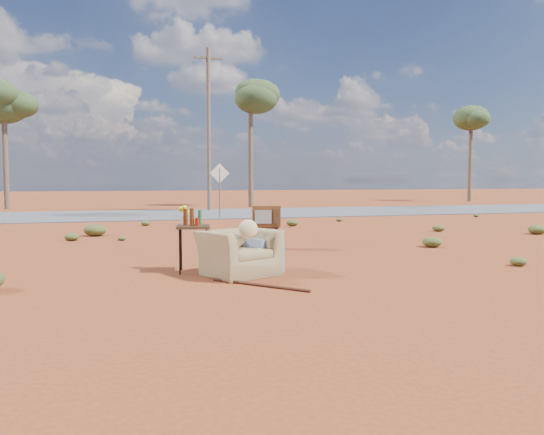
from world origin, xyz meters
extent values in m
plane|color=brown|center=(0.00, 0.00, 0.00)|extent=(140.00, 140.00, 0.00)
cube|color=#565659|center=(0.00, 15.00, 0.02)|extent=(140.00, 7.00, 0.04)
imported|color=olive|center=(-0.54, -0.49, 0.49)|extent=(1.31, 1.11, 0.98)
ellipsoid|color=#D4B882|center=(-0.61, -0.46, 0.57)|extent=(0.35, 0.35, 0.21)
ellipsoid|color=#D4B882|center=(-0.42, -0.64, 0.75)|extent=(0.31, 0.16, 0.31)
cube|color=#203895|center=(-0.11, -0.19, 0.29)|extent=(0.72, 0.85, 0.57)
cube|color=black|center=(0.76, 2.53, 0.49)|extent=(0.60, 0.50, 0.03)
cylinder|color=black|center=(0.48, 2.39, 0.24)|extent=(0.03, 0.03, 0.49)
cylinder|color=black|center=(0.97, 2.29, 0.24)|extent=(0.03, 0.03, 0.49)
cylinder|color=black|center=(0.56, 2.76, 0.24)|extent=(0.03, 0.03, 0.49)
cylinder|color=black|center=(1.04, 2.67, 0.24)|extent=(0.03, 0.03, 0.49)
cube|color=brown|center=(0.76, 2.53, 0.74)|extent=(0.68, 0.57, 0.47)
cube|color=gray|center=(0.63, 2.30, 0.74)|extent=(0.36, 0.09, 0.29)
cube|color=#472D19|center=(0.92, 2.25, 0.74)|extent=(0.14, 0.05, 0.33)
cube|color=#3C2415|center=(-1.19, 0.04, 0.76)|extent=(0.62, 0.62, 0.04)
cylinder|color=black|center=(-1.43, -0.14, 0.38)|extent=(0.03, 0.03, 0.76)
cylinder|color=black|center=(-1.01, -0.21, 0.38)|extent=(0.03, 0.03, 0.76)
cylinder|color=black|center=(-1.36, 0.29, 0.38)|extent=(0.03, 0.03, 0.76)
cylinder|color=black|center=(-0.94, 0.21, 0.38)|extent=(0.03, 0.03, 0.76)
cylinder|color=#4D220C|center=(-1.31, 0.11, 0.92)|extent=(0.08, 0.08, 0.28)
cylinder|color=#4D220C|center=(-1.22, -0.05, 0.93)|extent=(0.07, 0.07, 0.30)
cylinder|color=#265A2E|center=(-1.06, 0.13, 0.91)|extent=(0.06, 0.06, 0.26)
cylinder|color=red|center=(-1.14, -0.08, 0.85)|extent=(0.07, 0.07, 0.14)
cylinder|color=silver|center=(-1.32, 0.22, 0.86)|extent=(0.09, 0.09, 0.15)
ellipsoid|color=yellow|center=(-1.32, 0.22, 1.02)|extent=(0.17, 0.17, 0.13)
cylinder|color=#4B2414|center=(-0.45, -1.44, 0.02)|extent=(1.14, 1.25, 0.04)
cylinder|color=brown|center=(1.50, 12.00, 1.00)|extent=(0.06, 0.06, 2.00)
cube|color=silver|center=(1.50, 12.00, 1.80)|extent=(0.78, 0.04, 0.78)
cylinder|color=brown|center=(-8.00, 22.00, 3.00)|extent=(0.28, 0.28, 6.00)
ellipsoid|color=#3C4F28|center=(-8.00, 22.00, 5.50)|extent=(3.20, 3.20, 2.20)
cylinder|color=brown|center=(5.00, 21.00, 3.50)|extent=(0.28, 0.28, 7.00)
ellipsoid|color=#3C4F28|center=(5.00, 21.00, 6.50)|extent=(3.20, 3.20, 2.20)
cylinder|color=brown|center=(22.00, 24.00, 3.25)|extent=(0.28, 0.28, 6.50)
ellipsoid|color=#3C4F28|center=(22.00, 24.00, 6.00)|extent=(3.20, 3.20, 2.20)
cylinder|color=brown|center=(2.00, 17.50, 4.00)|extent=(0.20, 0.20, 8.00)
cube|color=brown|center=(2.00, 17.50, 7.50)|extent=(1.40, 0.10, 0.10)
ellipsoid|color=#4D5927|center=(4.50, 1.80, 0.12)|extent=(0.44, 0.44, 0.24)
ellipsoid|color=#4D5927|center=(-3.00, 6.50, 0.17)|extent=(0.60, 0.60, 0.33)
ellipsoid|color=#4D5927|center=(6.80, 5.00, 0.10)|extent=(0.36, 0.36, 0.20)
ellipsoid|color=#4D5927|center=(3.20, 8.00, 0.11)|extent=(0.40, 0.40, 0.22)
ellipsoid|color=#4D5927|center=(-1.50, 9.50, 0.08)|extent=(0.30, 0.30, 0.17)
ellipsoid|color=#4D5927|center=(9.00, 3.50, 0.13)|extent=(0.48, 0.48, 0.26)
camera|label=1|loc=(-2.38, -8.73, 1.53)|focal=35.00mm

